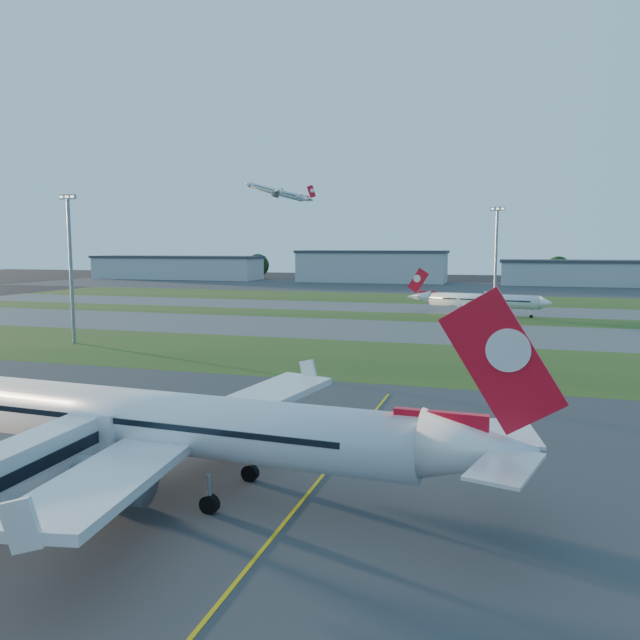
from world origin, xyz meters
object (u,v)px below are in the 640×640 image
at_px(airliner_parked, 185,426).
at_px(airliner_taxiing, 482,301).
at_px(light_mast_west, 71,259).
at_px(light_mast_centre, 496,256).

height_order(airliner_parked, airliner_taxiing, airliner_parked).
distance_m(light_mast_west, light_mast_centre, 89.64).
distance_m(airliner_taxiing, light_mast_centre, 15.99).
relative_size(airliner_parked, light_mast_centre, 1.62).
bearing_deg(airliner_taxiing, light_mast_west, 56.32).
bearing_deg(light_mast_west, airliner_parked, -46.25).
distance_m(airliner_parked, light_mast_west, 75.26).
height_order(light_mast_west, light_mast_centre, same).
relative_size(airliner_taxiing, light_mast_centre, 1.27).
bearing_deg(light_mast_centre, airliner_parked, -99.53).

